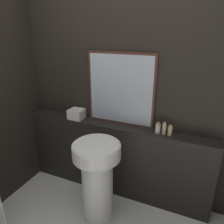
# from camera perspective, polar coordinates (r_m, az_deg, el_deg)

# --- Properties ---
(wall_back) EXTENTS (8.00, 0.06, 2.50)m
(wall_back) POSITION_cam_1_polar(r_m,az_deg,el_deg) (2.43, 1.84, 5.61)
(wall_back) COLOR black
(wall_back) RESTS_ON ground_plane
(vanity_counter) EXTENTS (2.21, 0.19, 0.88)m
(vanity_counter) POSITION_cam_1_polar(r_m,az_deg,el_deg) (2.66, 0.61, -12.13)
(vanity_counter) COLOR black
(vanity_counter) RESTS_ON ground_plane
(pedestal_sink) EXTENTS (0.47, 0.47, 0.88)m
(pedestal_sink) POSITION_cam_1_polar(r_m,az_deg,el_deg) (2.27, -3.87, -16.48)
(pedestal_sink) COLOR silver
(pedestal_sink) RESTS_ON ground_plane
(mirror) EXTENTS (0.76, 0.03, 0.79)m
(mirror) POSITION_cam_1_polar(r_m,az_deg,el_deg) (2.36, 2.28, 5.86)
(mirror) COLOR #47281E
(mirror) RESTS_ON vanity_counter
(towel_stack) EXTENTS (0.17, 0.16, 0.11)m
(towel_stack) POSITION_cam_1_polar(r_m,az_deg,el_deg) (2.64, -9.23, -0.50)
(towel_stack) COLOR silver
(towel_stack) RESTS_ON vanity_counter
(shampoo_bottle) EXTENTS (0.05, 0.05, 0.12)m
(shampoo_bottle) POSITION_cam_1_polar(r_m,az_deg,el_deg) (2.30, 11.91, -4.18)
(shampoo_bottle) COLOR beige
(shampoo_bottle) RESTS_ON vanity_counter
(conditioner_bottle) EXTENTS (0.04, 0.04, 0.13)m
(conditioner_bottle) POSITION_cam_1_polar(r_m,az_deg,el_deg) (2.28, 13.47, -4.30)
(conditioner_bottle) COLOR #C6B284
(conditioner_bottle) RESTS_ON vanity_counter
(lotion_bottle) EXTENTS (0.05, 0.05, 0.11)m
(lotion_bottle) POSITION_cam_1_polar(r_m,az_deg,el_deg) (2.28, 14.92, -4.74)
(lotion_bottle) COLOR #C6B284
(lotion_bottle) RESTS_ON vanity_counter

